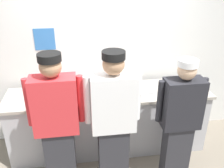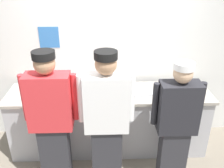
{
  "view_description": "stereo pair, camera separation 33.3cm",
  "coord_description": "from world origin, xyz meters",
  "views": [
    {
      "loc": [
        -0.39,
        -2.64,
        2.52
      ],
      "look_at": [
        0.04,
        0.34,
        1.07
      ],
      "focal_mm": 39.27,
      "sensor_mm": 36.0,
      "label": 1
    },
    {
      "loc": [
        -0.06,
        -2.67,
        2.52
      ],
      "look_at": [
        0.04,
        0.34,
        1.07
      ],
      "focal_mm": 39.27,
      "sensor_mm": 36.0,
      "label": 2
    }
  ],
  "objects": [
    {
      "name": "deli_cup",
      "position": [
        1.19,
        0.35,
        0.99
      ],
      "size": [
        0.09,
        0.09,
        0.11
      ],
      "primitive_type": "cylinder",
      "color": "white",
      "rests_on": "prep_counter"
    },
    {
      "name": "ramekin_orange_sauce",
      "position": [
        -0.33,
        0.21,
        0.96
      ],
      "size": [
        0.1,
        0.1,
        0.05
      ],
      "color": "white",
      "rests_on": "prep_counter"
    },
    {
      "name": "sheet_tray",
      "position": [
        0.34,
        0.36,
        0.95
      ],
      "size": [
        0.59,
        0.45,
        0.02
      ],
      "primitive_type": "cube",
      "rotation": [
        0.0,
        0.0,
        0.19
      ],
      "color": "#B7BABF",
      "rests_on": "prep_counter"
    },
    {
      "name": "mixing_bowl_steel",
      "position": [
        -0.73,
        0.35,
        0.99
      ],
      "size": [
        0.38,
        0.38,
        0.11
      ],
      "primitive_type": "cylinder",
      "color": "#B7BABF",
      "rests_on": "prep_counter"
    },
    {
      "name": "prep_counter",
      "position": [
        0.0,
        0.36,
        0.47
      ],
      "size": [
        2.84,
        0.67,
        0.94
      ],
      "color": "#B2B2B7",
      "rests_on": "ground"
    },
    {
      "name": "chef_center",
      "position": [
        -0.05,
        -0.35,
        0.95
      ],
      "size": [
        0.63,
        0.24,
        1.77
      ],
      "color": "#2D2D33",
      "rests_on": "ground"
    },
    {
      "name": "wall_back",
      "position": [
        -0.0,
        0.82,
        1.33
      ],
      "size": [
        4.46,
        0.11,
        2.66
      ],
      "color": "silver",
      "rests_on": "ground"
    },
    {
      "name": "chef_far_right",
      "position": [
        0.77,
        -0.32,
        0.87
      ],
      "size": [
        0.59,
        0.24,
        1.63
      ],
      "color": "#2D2D33",
      "rests_on": "ground"
    },
    {
      "name": "chef_near_left",
      "position": [
        -0.68,
        -0.29,
        0.94
      ],
      "size": [
        0.63,
        0.24,
        1.76
      ],
      "color": "#2D2D33",
      "rests_on": "ground"
    },
    {
      "name": "ground_plane",
      "position": [
        0.0,
        0.0,
        0.0
      ],
      "size": [
        9.0,
        9.0,
        0.0
      ],
      "primitive_type": "plane",
      "color": "slate"
    },
    {
      "name": "ramekin_red_sauce",
      "position": [
        0.77,
        0.31,
        0.96
      ],
      "size": [
        0.11,
        0.11,
        0.04
      ],
      "color": "white",
      "rests_on": "prep_counter"
    },
    {
      "name": "squeeze_bottle_primary",
      "position": [
        -1.01,
        0.39,
        1.03
      ],
      "size": [
        0.06,
        0.06,
        0.19
      ],
      "color": "orange",
      "rests_on": "prep_counter"
    },
    {
      "name": "plate_stack_rear",
      "position": [
        0.93,
        0.45,
        0.98
      ],
      "size": [
        0.23,
        0.23,
        0.08
      ],
      "color": "white",
      "rests_on": "prep_counter"
    },
    {
      "name": "plate_stack_front",
      "position": [
        -0.2,
        0.39,
        0.98
      ],
      "size": [
        0.23,
        0.23,
        0.1
      ],
      "color": "white",
      "rests_on": "prep_counter"
    }
  ]
}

